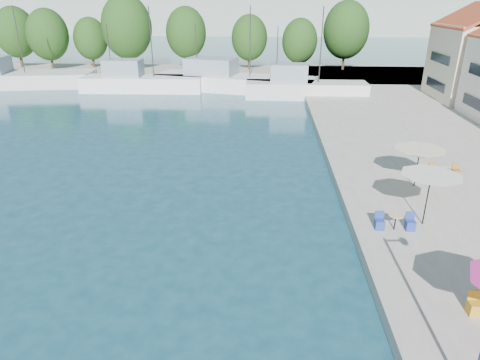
# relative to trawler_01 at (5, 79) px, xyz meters

# --- Properties ---
(quay_far) EXTENTS (90.00, 16.00, 0.60)m
(quay_far) POSITION_rel_trawler_01_xyz_m (23.89, 9.34, -0.77)
(quay_far) COLOR #9E9A8F
(quay_far) RESTS_ON ground
(hill_west) EXTENTS (180.00, 40.00, 16.00)m
(hill_west) POSITION_rel_trawler_01_xyz_m (1.89, 102.34, 6.93)
(hill_west) COLOR #97A498
(hill_west) RESTS_ON ground
(hill_east) EXTENTS (140.00, 40.00, 12.00)m
(hill_east) POSITION_rel_trawler_01_xyz_m (71.89, 122.34, 4.93)
(hill_east) COLOR #97A498
(hill_east) RESTS_ON ground
(trawler_01) EXTENTS (21.63, 8.62, 10.20)m
(trawler_01) POSITION_rel_trawler_01_xyz_m (0.00, 0.00, 0.00)
(trawler_01) COLOR silver
(trawler_01) RESTS_ON ground
(trawler_02) EXTENTS (14.72, 4.13, 10.20)m
(trawler_02) POSITION_rel_trawler_01_xyz_m (18.07, -1.69, 0.00)
(trawler_02) COLOR white
(trawler_02) RESTS_ON ground
(trawler_03) EXTENTS (20.52, 9.83, 10.20)m
(trawler_03) POSITION_rel_trawler_01_xyz_m (29.13, -0.25, 0.00)
(trawler_03) COLOR white
(trawler_03) RESTS_ON ground
(trawler_04) EXTENTS (13.64, 3.55, 10.20)m
(trawler_04) POSITION_rel_trawler_01_xyz_m (37.78, -4.34, 0.00)
(trawler_04) COLOR silver
(trawler_04) RESTS_ON ground
(tree_01) EXTENTS (6.08, 6.08, 9.01)m
(tree_01) POSITION_rel_trawler_01_xyz_m (-4.90, 13.07, 4.73)
(tree_01) COLOR #3F2B19
(tree_01) RESTS_ON quay_far
(tree_02) EXTENTS (5.93, 5.93, 8.77)m
(tree_02) POSITION_rel_trawler_01_xyz_m (1.32, 10.55, 4.60)
(tree_02) COLOR #3F2B19
(tree_02) RESTS_ON quay_far
(tree_03) EXTENTS (5.04, 5.04, 7.47)m
(tree_03) POSITION_rel_trawler_01_xyz_m (6.59, 13.33, 3.84)
(tree_03) COLOR #3F2B19
(tree_03) RESTS_ON quay_far
(tree_04) EXTENTS (7.21, 7.21, 10.67)m
(tree_04) POSITION_rel_trawler_01_xyz_m (13.20, 10.75, 5.69)
(tree_04) COLOR #3F2B19
(tree_04) RESTS_ON quay_far
(tree_05) EXTENTS (6.07, 6.07, 8.99)m
(tree_05) POSITION_rel_trawler_01_xyz_m (21.26, 14.02, 4.72)
(tree_05) COLOR #3F2B19
(tree_05) RESTS_ON quay_far
(tree_06) EXTENTS (5.33, 5.33, 7.89)m
(tree_06) POSITION_rel_trawler_01_xyz_m (30.89, 13.24, 4.09)
(tree_06) COLOR #3F2B19
(tree_06) RESTS_ON quay_far
(tree_07) EXTENTS (5.05, 5.05, 7.48)m
(tree_07) POSITION_rel_trawler_01_xyz_m (38.23, 11.23, 3.85)
(tree_07) COLOR #3F2B19
(tree_07) RESTS_ON quay_far
(tree_08) EXTENTS (6.65, 6.65, 9.84)m
(tree_08) POSITION_rel_trawler_01_xyz_m (45.11, 13.66, 5.22)
(tree_08) COLOR #3F2B19
(tree_08) RESTS_ON quay_far
(umbrella_white) EXTENTS (2.77, 2.77, 2.52)m
(umbrella_white) POSITION_rel_trawler_01_xyz_m (41.23, -35.15, 1.80)
(umbrella_white) COLOR black
(umbrella_white) RESTS_ON quay_right
(umbrella_cream) EXTENTS (2.84, 2.84, 2.23)m
(umbrella_cream) POSITION_rel_trawler_01_xyz_m (42.23, -30.58, 1.51)
(umbrella_cream) COLOR black
(umbrella_cream) RESTS_ON quay_right
(cafe_table_02) EXTENTS (1.82, 0.70, 0.76)m
(cafe_table_02) POSITION_rel_trawler_01_xyz_m (39.73, -35.79, -0.18)
(cafe_table_02) COLOR black
(cafe_table_02) RESTS_ON quay_right
(cafe_table_03) EXTENTS (1.82, 0.70, 0.76)m
(cafe_table_03) POSITION_rel_trawler_01_xyz_m (44.41, -29.07, -0.18)
(cafe_table_03) COLOR black
(cafe_table_03) RESTS_ON quay_right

